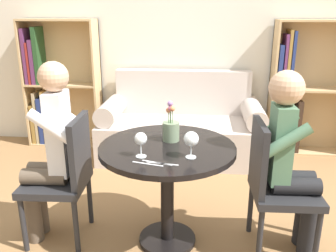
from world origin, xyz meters
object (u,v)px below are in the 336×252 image
wine_glass_right (191,140)px  bookshelf_right (298,96)px  couch (181,129)px  bookshelf_left (54,86)px  wine_glass_left (141,140)px  chair_right (275,183)px  person_left (50,151)px  flower_vase (171,129)px  person_right (291,158)px  chair_left (65,174)px

wine_glass_right → bookshelf_right: bearing=60.8°
couch → bookshelf_left: (-1.53, 0.27, 0.40)m
bookshelf_left → wine_glass_left: bookshelf_left is taller
chair_right → person_left: bearing=88.3°
wine_glass_left → flower_vase: (0.15, 0.29, -0.03)m
chair_right → person_left: 1.51m
person_right → flower_vase: (-0.78, 0.10, 0.14)m
bookshelf_left → bookshelf_right: (2.82, -0.00, -0.06)m
bookshelf_right → chair_left: size_ratio=1.64×
couch → chair_left: 1.75m
couch → person_right: 1.80m
chair_right → wine_glass_left: bearing=100.4°
couch → wine_glass_left: (-0.14, -1.77, 0.52)m
bookshelf_left → chair_right: size_ratio=1.64×
couch → wine_glass_left: bearing=-94.5°
person_left → wine_glass_right: person_left is taller
couch → flower_vase: 1.56m
couch → person_right: size_ratio=1.42×
chair_right → flower_vase: (-0.69, 0.10, 0.31)m
person_right → wine_glass_right: (-0.63, -0.18, 0.17)m
chair_right → wine_glass_left: chair_right is taller
couch → person_right: person_right is taller
bookshelf_left → bookshelf_right: size_ratio=1.00×
chair_right → wine_glass_left: 0.93m
couch → bookshelf_right: (1.29, 0.27, 0.34)m
couch → bookshelf_left: bookshelf_left is taller
person_right → wine_glass_left: size_ratio=8.03×
bookshelf_left → bookshelf_right: 2.83m
couch → person_left: 1.82m
bookshelf_left → person_left: bearing=-68.4°
flower_vase → chair_left: bearing=-171.1°
person_left → wine_glass_right: size_ratio=7.75×
chair_left → wine_glass_left: bearing=69.5°
person_right → wine_glass_right: size_ratio=7.53×
wine_glass_left → couch: bearing=85.5°
chair_left → flower_vase: flower_vase is taller
chair_left → bookshelf_left: bearing=-158.8°
chair_right → person_right: 0.20m
chair_right → person_left: (-1.50, -0.02, 0.17)m
couch → chair_left: couch is taller
chair_right → wine_glass_right: chair_right is taller
bookshelf_left → flower_vase: (1.55, -1.75, 0.10)m
bookshelf_left → person_right: 2.97m
chair_right → wine_glass_right: (-0.55, -0.18, 0.34)m
bookshelf_right → person_left: (-2.08, -1.87, 0.02)m
wine_glass_left → flower_vase: bearing=62.3°
bookshelf_right → flower_vase: size_ratio=5.25×
couch → chair_right: couch is taller
chair_left → flower_vase: (0.72, 0.11, 0.31)m
couch → wine_glass_right: couch is taller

